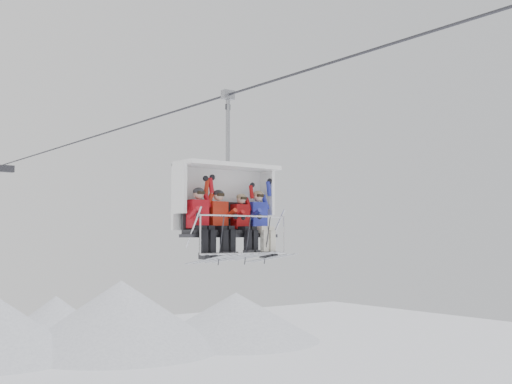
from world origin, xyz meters
TOP-DOWN VIEW (x-y plane):
  - haul_cable at (0.00, 0.00)m, footprint 0.06×50.00m
  - chairlift_carrier at (0.00, 1.28)m, footprint 2.62×1.17m
  - skier_far_left at (-0.88, 0.97)m, footprint 0.45×1.69m
  - skier_center_left at (-0.33, 0.97)m, footprint 0.44×1.69m
  - skier_center_right at (0.34, 0.96)m, footprint 0.40×1.69m
  - skier_far_right at (0.85, 0.97)m, footprint 0.45×1.69m

SIDE VIEW (x-z plane):
  - skier_center_right at x=0.34m, z-range 9.40..11.01m
  - skier_center_left at x=-0.33m, z-range 9.38..11.09m
  - skier_far_left at x=-0.88m, z-range 9.37..11.13m
  - skier_far_right at x=0.85m, z-range 9.37..11.13m
  - chairlift_carrier at x=0.00m, z-range 8.73..12.72m
  - haul_cable at x=0.00m, z-range 13.27..13.33m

